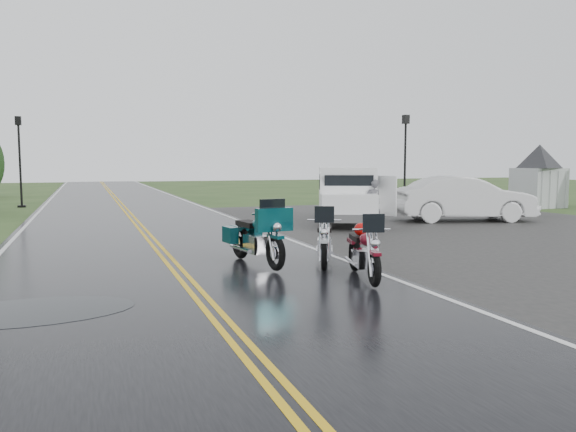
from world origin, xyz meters
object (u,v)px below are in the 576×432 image
Objects in this scene: person_at_van at (373,205)px; motorcycle_silver at (324,242)px; lamp_post_far_right at (405,160)px; van_white at (324,198)px; sedan_white at (464,199)px; visitor_center at (539,160)px; lamp_post_far_left at (20,162)px; motorcycle_red at (375,255)px; motorcycle_teal at (275,238)px.

motorcycle_silver is at bearing 49.44° from person_at_van.
person_at_van is at bearing -127.22° from lamp_post_far_right.
van_white is 1.05× the size of sedan_white.
visitor_center is 7.23× the size of motorcycle_silver.
sedan_white is 21.67m from lamp_post_far_left.
motorcycle_silver is 18.91m from lamp_post_far_right.
motorcycle_silver is (-17.20, -12.17, -1.75)m from visitor_center.
van_white is (3.15, 7.22, 0.42)m from motorcycle_silver.
visitor_center is 3.33× the size of lamp_post_far_right.
sedan_white is at bearing 26.23° from van_white.
visitor_center is 9.33m from sedan_white.
motorcycle_red is at bearing 151.50° from sedan_white.
van_white is (4.08, 6.89, 0.34)m from motorcycle_teal.
van_white is at bearing -25.72° from person_at_van.
sedan_white is (4.49, 0.98, 0.02)m from person_at_van.
visitor_center is 6.37× the size of motorcycle_teal.
motorcycle_red is 24.21m from lamp_post_far_left.
van_white reaches higher than motorcycle_silver.
person_at_van reaches higher than motorcycle_red.
motorcycle_silver is 22.55m from lamp_post_far_left.
van_white is at bearing 51.24° from motorcycle_teal.
van_white is at bearing 90.43° from motorcycle_silver.
lamp_post_far_left is at bearing 162.35° from lamp_post_far_right.
sedan_white is at bearing 27.56° from motorcycle_teal.
sedan_white is 7.94m from lamp_post_far_right.
lamp_post_far_right is (12.12, 14.81, 1.66)m from motorcycle_teal.
motorcycle_silver is 11.95m from sedan_white.
sedan_white is 1.09× the size of lamp_post_far_right.
lamp_post_far_right reaches higher than sedan_white.
visitor_center is at bearing -26.32° from lamp_post_far_right.
motorcycle_silver is at bearing -90.99° from van_white.
lamp_post_far_right is at bearing -132.38° from person_at_van.
motorcycle_teal reaches higher than motorcycle_red.
visitor_center is at bearing 41.96° from van_white.
motorcycle_silver is 0.46× the size of lamp_post_far_right.
van_white is 1.69m from person_at_van.
visitor_center is at bearing -161.24° from person_at_van.
person_at_van is at bearing -49.55° from lamp_post_far_left.
visitor_center is 21.14m from motorcycle_silver.
motorcycle_red is 0.42× the size of sedan_white.
person_at_van is (4.47, 8.32, 0.20)m from motorcycle_red.
lamp_post_far_right is (6.47, 8.51, 1.56)m from person_at_van.
motorcycle_silver is at bearing -144.71° from visitor_center.
lamp_post_far_right is at bearing 77.54° from motorcycle_silver.
van_white reaches higher than person_at_van.
motorcycle_silver is 0.40× the size of van_white.
sedan_white is at bearing -38.75° from lamp_post_far_left.
van_white is at bearing -135.39° from lamp_post_far_right.
motorcycle_teal is 19.21m from lamp_post_far_right.
motorcycle_red is at bearing 56.57° from person_at_van.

